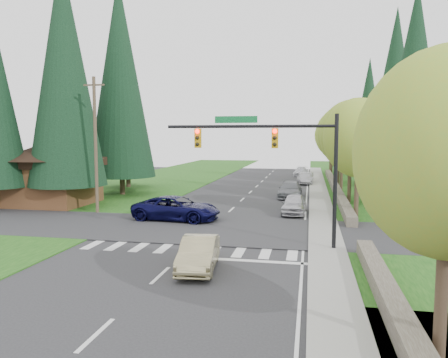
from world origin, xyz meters
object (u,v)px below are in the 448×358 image
(parked_car_b, at_px, (290,190))
(sedan_champagne, at_px, (199,253))
(parked_car_c, at_px, (307,178))
(parked_car_a, at_px, (294,204))
(suv_navy, at_px, (177,208))
(parked_car_e, at_px, (301,172))
(parked_car_d, at_px, (304,178))

(parked_car_b, bearing_deg, sedan_champagne, -95.91)
(parked_car_b, relative_size, parked_car_c, 1.21)
(sedan_champagne, relative_size, parked_car_c, 0.99)
(sedan_champagne, xyz_separation_m, parked_car_a, (3.54, 14.40, 0.03))
(suv_navy, distance_m, parked_car_c, 26.17)
(parked_car_a, xyz_separation_m, parked_car_e, (-0.22, 31.58, -0.09))
(parked_car_a, bearing_deg, sedan_champagne, -101.74)
(parked_car_d, distance_m, parked_car_e, 9.65)
(parked_car_c, bearing_deg, parked_car_b, -94.48)
(suv_navy, xyz_separation_m, parked_car_d, (8.09, 26.02, -0.16))
(parked_car_a, bearing_deg, parked_car_e, 92.46)
(parked_car_a, distance_m, parked_car_c, 20.69)
(parked_car_c, bearing_deg, parked_car_d, 109.28)
(parked_car_c, xyz_separation_m, parked_car_d, (-0.39, 1.26, -0.03))
(suv_navy, bearing_deg, parked_car_b, -24.42)
(parked_car_e, bearing_deg, parked_car_d, -80.64)
(parked_car_a, relative_size, parked_car_d, 1.09)
(parked_car_a, bearing_deg, parked_car_b, 96.57)
(parked_car_c, bearing_deg, suv_navy, -106.77)
(suv_navy, bearing_deg, parked_car_e, -7.21)
(sedan_champagne, distance_m, parked_car_e, 46.10)
(sedan_champagne, bearing_deg, suv_navy, 105.60)
(sedan_champagne, bearing_deg, parked_car_c, 76.45)
(sedan_champagne, bearing_deg, parked_car_b, 76.29)
(parked_car_b, xyz_separation_m, parked_car_e, (0.46, 22.97, -0.11))
(parked_car_a, xyz_separation_m, parked_car_b, (-0.68, 8.61, 0.01))
(parked_car_c, relative_size, parked_car_d, 1.08)
(suv_navy, height_order, parked_car_b, suv_navy)
(suv_navy, relative_size, parked_car_d, 1.53)
(parked_car_c, relative_size, parked_car_e, 0.97)
(parked_car_a, height_order, parked_car_d, parked_car_a)
(sedan_champagne, distance_m, suv_navy, 11.15)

